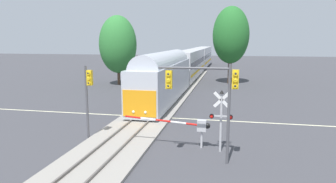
{
  "coord_description": "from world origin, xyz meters",
  "views": [
    {
      "loc": [
        6.97,
        -24.9,
        6.65
      ],
      "look_at": [
        1.44,
        1.86,
        2.0
      ],
      "focal_mm": 32.2,
      "sensor_mm": 36.0,
      "label": 1
    }
  ],
  "objects_px": {
    "commuter_train": "(190,63)",
    "crossing_gate_near": "(193,125)",
    "traffic_signal_near_right": "(209,89)",
    "traffic_signal_median": "(88,91)",
    "oak_behind_train": "(118,44)",
    "elm_centre_background": "(231,35)",
    "crossing_signal_mast": "(221,114)"
  },
  "relations": [
    {
      "from": "crossing_gate_near",
      "to": "crossing_signal_mast",
      "type": "height_order",
      "value": "crossing_signal_mast"
    },
    {
      "from": "commuter_train",
      "to": "crossing_gate_near",
      "type": "relative_size",
      "value": 11.97
    },
    {
      "from": "crossing_gate_near",
      "to": "crossing_signal_mast",
      "type": "relative_size",
      "value": 1.46
    },
    {
      "from": "commuter_train",
      "to": "traffic_signal_median",
      "type": "bearing_deg",
      "value": -93.59
    },
    {
      "from": "traffic_signal_near_right",
      "to": "elm_centre_background",
      "type": "height_order",
      "value": "elm_centre_background"
    },
    {
      "from": "commuter_train",
      "to": "oak_behind_train",
      "type": "xyz_separation_m",
      "value": [
        -9.54,
        -10.37,
        3.32
      ]
    },
    {
      "from": "elm_centre_background",
      "to": "traffic_signal_median",
      "type": "bearing_deg",
      "value": -107.2
    },
    {
      "from": "traffic_signal_median",
      "to": "oak_behind_train",
      "type": "bearing_deg",
      "value": 106.51
    },
    {
      "from": "commuter_train",
      "to": "elm_centre_background",
      "type": "xyz_separation_m",
      "value": [
        6.92,
        -5.66,
        4.69
      ]
    },
    {
      "from": "crossing_gate_near",
      "to": "commuter_train",
      "type": "bearing_deg",
      "value": 97.75
    },
    {
      "from": "commuter_train",
      "to": "elm_centre_background",
      "type": "bearing_deg",
      "value": -39.31
    },
    {
      "from": "traffic_signal_median",
      "to": "commuter_train",
      "type": "bearing_deg",
      "value": 86.41
    },
    {
      "from": "commuter_train",
      "to": "crossing_gate_near",
      "type": "height_order",
      "value": "commuter_train"
    },
    {
      "from": "crossing_gate_near",
      "to": "crossing_signal_mast",
      "type": "bearing_deg",
      "value": -13.87
    },
    {
      "from": "traffic_signal_median",
      "to": "elm_centre_background",
      "type": "relative_size",
      "value": 0.43
    },
    {
      "from": "traffic_signal_near_right",
      "to": "oak_behind_train",
      "type": "height_order",
      "value": "oak_behind_train"
    },
    {
      "from": "crossing_gate_near",
      "to": "traffic_signal_near_right",
      "type": "bearing_deg",
      "value": -63.29
    },
    {
      "from": "crossing_gate_near",
      "to": "traffic_signal_near_right",
      "type": "distance_m",
      "value": 3.62
    },
    {
      "from": "crossing_gate_near",
      "to": "elm_centre_background",
      "type": "height_order",
      "value": "elm_centre_background"
    },
    {
      "from": "crossing_signal_mast",
      "to": "elm_centre_background",
      "type": "relative_size",
      "value": 0.32
    },
    {
      "from": "elm_centre_background",
      "to": "traffic_signal_near_right",
      "type": "bearing_deg",
      "value": -91.84
    },
    {
      "from": "crossing_gate_near",
      "to": "oak_behind_train",
      "type": "distance_m",
      "value": 29.08
    },
    {
      "from": "crossing_signal_mast",
      "to": "elm_centre_background",
      "type": "distance_m",
      "value": 30.45
    },
    {
      "from": "crossing_signal_mast",
      "to": "oak_behind_train",
      "type": "bearing_deg",
      "value": 122.43
    },
    {
      "from": "traffic_signal_median",
      "to": "elm_centre_background",
      "type": "height_order",
      "value": "elm_centre_background"
    },
    {
      "from": "crossing_signal_mast",
      "to": "traffic_signal_median",
      "type": "xyz_separation_m",
      "value": [
        -8.74,
        0.56,
        1.06
      ]
    },
    {
      "from": "commuter_train",
      "to": "oak_behind_train",
      "type": "distance_m",
      "value": 14.47
    },
    {
      "from": "elm_centre_background",
      "to": "crossing_signal_mast",
      "type": "bearing_deg",
      "value": -90.72
    },
    {
      "from": "traffic_signal_median",
      "to": "oak_behind_train",
      "type": "relative_size",
      "value": 0.49
    },
    {
      "from": "commuter_train",
      "to": "traffic_signal_near_right",
      "type": "relative_size",
      "value": 12.1
    },
    {
      "from": "oak_behind_train",
      "to": "elm_centre_background",
      "type": "bearing_deg",
      "value": 15.96
    },
    {
      "from": "crossing_signal_mast",
      "to": "traffic_signal_median",
      "type": "bearing_deg",
      "value": 176.36
    }
  ]
}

